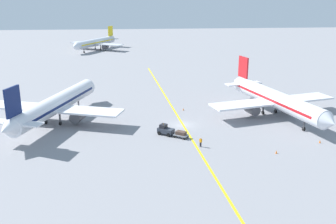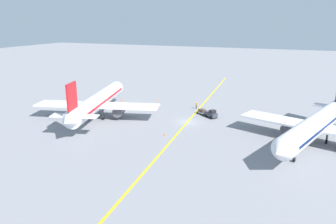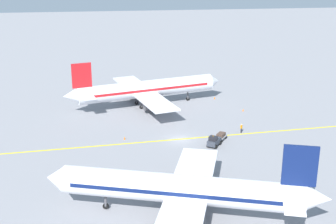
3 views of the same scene
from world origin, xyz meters
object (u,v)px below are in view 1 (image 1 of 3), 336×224
(traffic_cone_near_nose, at_px, (276,152))
(traffic_cone_mid_apron, at_px, (320,141))
(traffic_cone_by_wingtip, at_px, (183,109))
(airplane_distant_taxiing, at_px, (96,42))
(baggage_tug_dark, at_px, (165,130))
(baggage_cart_trailing, at_px, (181,134))
(ground_crew_worker, at_px, (201,142))
(airplane_at_gate, at_px, (56,105))
(airplane_adjacent_stand, at_px, (275,99))

(traffic_cone_near_nose, bearing_deg, traffic_cone_mid_apron, 22.67)
(traffic_cone_near_nose, height_order, traffic_cone_by_wingtip, same)
(airplane_distant_taxiing, height_order, baggage_tug_dark, airplane_distant_taxiing)
(baggage_tug_dark, bearing_deg, airplane_distant_taxiing, 101.52)
(traffic_cone_by_wingtip, bearing_deg, traffic_cone_near_nose, -64.03)
(baggage_cart_trailing, relative_size, traffic_cone_by_wingtip, 5.33)
(baggage_cart_trailing, distance_m, traffic_cone_mid_apron, 24.63)
(baggage_cart_trailing, bearing_deg, ground_crew_worker, -57.83)
(traffic_cone_by_wingtip, bearing_deg, airplane_at_gate, -167.48)
(airplane_adjacent_stand, bearing_deg, traffic_cone_mid_apron, -79.85)
(baggage_tug_dark, height_order, traffic_cone_mid_apron, baggage_tug_dark)
(baggage_tug_dark, relative_size, baggage_cart_trailing, 1.13)
(airplane_adjacent_stand, xyz_separation_m, baggage_tug_dark, (-24.02, -9.46, -2.81))
(baggage_cart_trailing, height_order, traffic_cone_by_wingtip, baggage_cart_trailing)
(baggage_cart_trailing, bearing_deg, baggage_tug_dark, 144.73)
(ground_crew_worker, xyz_separation_m, traffic_cone_mid_apron, (21.33, -0.06, -0.63))
(ground_crew_worker, bearing_deg, airplane_distant_taxiing, 103.51)
(airplane_adjacent_stand, bearing_deg, traffic_cone_by_wingtip, 163.64)
(ground_crew_worker, distance_m, traffic_cone_mid_apron, 21.34)
(airplane_at_gate, bearing_deg, traffic_cone_by_wingtip, 12.52)
(airplane_at_gate, bearing_deg, baggage_cart_trailing, -24.35)
(baggage_tug_dark, bearing_deg, traffic_cone_by_wingtip, 70.83)
(traffic_cone_mid_apron, distance_m, traffic_cone_by_wingtip, 30.54)
(airplane_distant_taxiing, bearing_deg, traffic_cone_near_nose, -71.60)
(ground_crew_worker, bearing_deg, baggage_cart_trailing, 122.17)
(baggage_tug_dark, height_order, traffic_cone_by_wingtip, baggage_tug_dark)
(airplane_at_gate, relative_size, baggage_tug_dark, 10.45)
(baggage_cart_trailing, bearing_deg, airplane_adjacent_stand, 28.05)
(traffic_cone_near_nose, bearing_deg, baggage_tug_dark, 149.37)
(airplane_adjacent_stand, bearing_deg, baggage_tug_dark, -158.50)
(airplane_at_gate, bearing_deg, baggage_tug_dark, -22.82)
(airplane_at_gate, relative_size, traffic_cone_mid_apron, 62.96)
(baggage_tug_dark, bearing_deg, traffic_cone_mid_apron, -13.63)
(baggage_tug_dark, bearing_deg, baggage_cart_trailing, -35.27)
(baggage_tug_dark, distance_m, traffic_cone_by_wingtip, 15.88)
(airplane_at_gate, distance_m, airplane_adjacent_stand, 45.54)
(traffic_cone_near_nose, xyz_separation_m, traffic_cone_by_wingtip, (-12.37, 25.39, 0.00))
(airplane_adjacent_stand, relative_size, ground_crew_worker, 20.87)
(baggage_tug_dark, distance_m, traffic_cone_near_nose, 20.44)
(baggage_tug_dark, height_order, traffic_cone_near_nose, baggage_tug_dark)
(baggage_cart_trailing, xyz_separation_m, ground_crew_worker, (2.86, -4.55, 0.15))
(airplane_at_gate, bearing_deg, traffic_cone_mid_apron, -17.83)
(traffic_cone_by_wingtip, bearing_deg, ground_crew_worker, -89.07)
(baggage_tug_dark, relative_size, traffic_cone_near_nose, 6.03)
(airplane_distant_taxiing, bearing_deg, baggage_cart_trailing, -77.35)
(airplane_distant_taxiing, relative_size, ground_crew_worker, 17.34)
(baggage_cart_trailing, height_order, traffic_cone_near_nose, baggage_cart_trailing)
(ground_crew_worker, xyz_separation_m, traffic_cone_near_nose, (12.02, -3.95, -0.63))
(airplane_adjacent_stand, distance_m, airplane_distant_taxiing, 110.18)
(airplane_at_gate, height_order, traffic_cone_mid_apron, airplane_at_gate)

